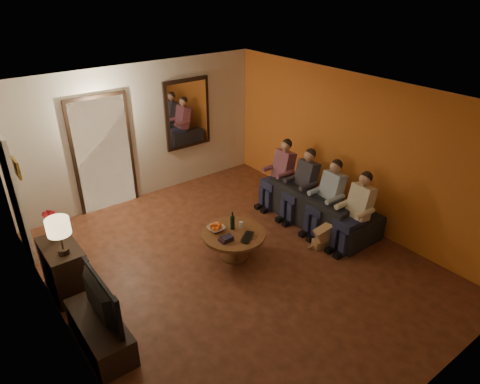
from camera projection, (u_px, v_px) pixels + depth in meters
floor at (236, 264)px, 6.63m from camera, size 5.00×6.00×0.01m
ceiling at (236, 99)px, 5.43m from camera, size 5.00×6.00×0.01m
back_wall at (142, 133)px, 8.14m from camera, size 5.00×0.02×2.60m
front_wall at (432, 309)px, 3.91m from camera, size 5.00×0.02×2.60m
left_wall at (54, 253)px, 4.68m from camera, size 0.02×6.00×2.60m
right_wall at (352, 150)px, 7.37m from camera, size 0.02×6.00×2.60m
orange_accent at (351, 150)px, 7.36m from camera, size 0.01×6.00×2.60m
kitchen_doorway at (104, 155)px, 7.81m from camera, size 1.00×0.06×2.10m
door_trim at (104, 155)px, 7.81m from camera, size 1.12×0.04×2.22m
fridge_glimpse at (117, 159)px, 8.02m from camera, size 0.45×0.03×1.70m
mirror_frame at (187, 114)px, 8.56m from camera, size 1.00×0.05×1.40m
mirror_glass at (188, 114)px, 8.54m from camera, size 0.86×0.02×1.26m
white_door at (15, 196)px, 6.45m from camera, size 0.06×0.85×2.04m
framed_art at (16, 168)px, 5.36m from camera, size 0.03×0.28×0.24m
art_canvas at (18, 168)px, 5.37m from camera, size 0.01×0.22×0.18m
dresser at (64, 268)px, 5.94m from camera, size 0.45×0.84×0.74m
table_lamp at (60, 237)px, 5.49m from camera, size 0.30×0.30×0.54m
flower_vase at (51, 225)px, 5.82m from camera, size 0.14×0.14×0.44m
tv_stand at (100, 332)px, 5.13m from camera, size 0.45×1.18×0.39m
tv at (94, 301)px, 4.91m from camera, size 1.00×0.13×0.58m
sofa at (318, 205)px, 7.64m from camera, size 2.25×0.89×0.66m
person_a at (357, 214)px, 6.82m from camera, size 0.60×0.40×1.20m
person_b at (328, 199)px, 7.25m from camera, size 0.60×0.40×1.20m
person_c at (303, 187)px, 7.67m from camera, size 0.60×0.40×1.20m
person_d at (281, 175)px, 8.09m from camera, size 0.60×0.40×1.20m
dog at (329, 231)px, 6.95m from camera, size 0.61×0.41×0.56m
coffee_table at (234, 245)px, 6.71m from camera, size 1.09×1.09×0.45m
bowl at (216, 229)px, 6.65m from camera, size 0.26×0.26×0.06m
oranges at (216, 225)px, 6.62m from camera, size 0.20×0.20×0.08m
wine_bottle at (233, 220)px, 6.63m from camera, size 0.07×0.07×0.31m
wine_glass at (241, 225)px, 6.71m from camera, size 0.06×0.06×0.10m
book_stack at (226, 238)px, 6.40m from camera, size 0.20×0.15×0.07m
laptop at (250, 238)px, 6.46m from camera, size 0.39×0.36×0.03m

